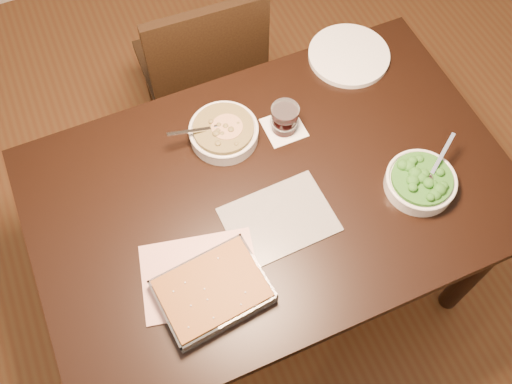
{
  "coord_description": "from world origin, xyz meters",
  "views": [
    {
      "loc": [
        -0.37,
        -0.72,
        2.21
      ],
      "look_at": [
        -0.06,
        -0.01,
        0.8
      ],
      "focal_mm": 40.0,
      "sensor_mm": 36.0,
      "label": 1
    }
  ],
  "objects": [
    {
      "name": "ground",
      "position": [
        0.0,
        0.0,
        0.0
      ],
      "size": [
        4.0,
        4.0,
        0.0
      ],
      "primitive_type": "plane",
      "color": "#4D2A16",
      "rests_on": "ground"
    },
    {
      "name": "table",
      "position": [
        0.0,
        0.0,
        0.65
      ],
      "size": [
        1.4,
        0.9,
        0.75
      ],
      "color": "black",
      "rests_on": "ground"
    },
    {
      "name": "magazine_a",
      "position": [
        -0.29,
        -0.16,
        0.75
      ],
      "size": [
        0.35,
        0.29,
        0.01
      ],
      "primitive_type": "cube",
      "rotation": [
        0.0,
        0.0,
        -0.22
      ],
      "color": "#B13832",
      "rests_on": "table"
    },
    {
      "name": "magazine_b",
      "position": [
        -0.02,
        -0.1,
        0.75
      ],
      "size": [
        0.31,
        0.22,
        0.01
      ],
      "primitive_type": "cube",
      "rotation": [
        0.0,
        0.0,
        0.03
      ],
      "color": "#222229",
      "rests_on": "table"
    },
    {
      "name": "coaster",
      "position": [
        0.12,
        0.18,
        0.75
      ],
      "size": [
        0.12,
        0.12,
        0.0
      ],
      "primitive_type": "cube",
      "color": "white",
      "rests_on": "table"
    },
    {
      "name": "stew_bowl",
      "position": [
        -0.06,
        0.23,
        0.78
      ],
      "size": [
        0.24,
        0.21,
        0.08
      ],
      "color": "silver",
      "rests_on": "table"
    },
    {
      "name": "broccoli_bowl",
      "position": [
        0.4,
        -0.16,
        0.78
      ],
      "size": [
        0.21,
        0.21,
        0.08
      ],
      "color": "silver",
      "rests_on": "table"
    },
    {
      "name": "baking_dish",
      "position": [
        -0.28,
        -0.23,
        0.77
      ],
      "size": [
        0.3,
        0.23,
        0.05
      ],
      "rotation": [
        0.0,
        0.0,
        0.1
      ],
      "color": "silver",
      "rests_on": "table"
    },
    {
      "name": "wine_tumbler",
      "position": [
        0.12,
        0.18,
        0.8
      ],
      "size": [
        0.08,
        0.08,
        0.09
      ],
      "color": "black",
      "rests_on": "coaster"
    },
    {
      "name": "dinner_plate",
      "position": [
        0.44,
        0.36,
        0.76
      ],
      "size": [
        0.27,
        0.27,
        0.02
      ],
      "primitive_type": "cylinder",
      "color": "white",
      "rests_on": "table"
    },
    {
      "name": "chair_far",
      "position": [
        0.03,
        0.7,
        0.51
      ],
      "size": [
        0.45,
        0.45,
        0.92
      ],
      "rotation": [
        0.0,
        0.0,
        3.1
      ],
      "color": "black",
      "rests_on": "ground"
    }
  ]
}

